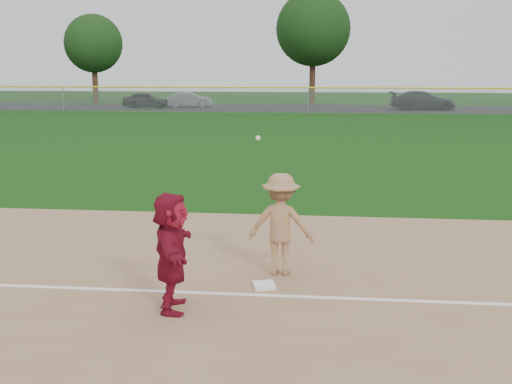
# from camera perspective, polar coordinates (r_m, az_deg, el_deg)

# --- Properties ---
(ground) EXTENTS (160.00, 160.00, 0.00)m
(ground) POSITION_cam_1_polar(r_m,az_deg,el_deg) (11.50, -0.81, -7.82)
(ground) COLOR #113D0B
(ground) RESTS_ON ground
(foul_line) EXTENTS (60.00, 0.10, 0.01)m
(foul_line) POSITION_cam_1_polar(r_m,az_deg,el_deg) (10.75, -1.34, -9.08)
(foul_line) COLOR white
(foul_line) RESTS_ON infield_dirt
(parking_asphalt) EXTENTS (120.00, 10.00, 0.01)m
(parking_asphalt) POSITION_cam_1_polar(r_m,az_deg,el_deg) (56.93, 4.86, 7.43)
(parking_asphalt) COLOR black
(parking_asphalt) RESTS_ON ground
(first_base) EXTENTS (0.43, 0.43, 0.08)m
(first_base) POSITION_cam_1_polar(r_m,az_deg,el_deg) (11.06, 0.72, -8.30)
(first_base) COLOR white
(first_base) RESTS_ON infield_dirt
(base_runner) EXTENTS (0.83, 1.79, 1.86)m
(base_runner) POSITION_cam_1_polar(r_m,az_deg,el_deg) (9.92, -7.52, -5.29)
(base_runner) COLOR maroon
(base_runner) RESTS_ON infield_dirt
(car_left) EXTENTS (4.09, 1.71, 1.38)m
(car_left) POSITION_cam_1_polar(r_m,az_deg,el_deg) (58.08, -9.74, 8.08)
(car_left) COLOR black
(car_left) RESTS_ON parking_asphalt
(car_mid) EXTENTS (4.27, 2.20, 1.34)m
(car_mid) POSITION_cam_1_polar(r_m,az_deg,el_deg) (58.12, -5.96, 8.16)
(car_mid) COLOR #55585C
(car_mid) RESTS_ON parking_asphalt
(car_right) EXTENTS (5.48, 2.39, 1.57)m
(car_right) POSITION_cam_1_polar(r_m,az_deg,el_deg) (56.38, 14.58, 7.88)
(car_right) COLOR black
(car_right) RESTS_ON parking_asphalt
(first_base_play) EXTENTS (1.24, 0.77, 2.53)m
(first_base_play) POSITION_cam_1_polar(r_m,az_deg,el_deg) (11.55, 2.22, -2.86)
(first_base_play) COLOR gray
(first_base_play) RESTS_ON infield_dirt
(outfield_fence) EXTENTS (110.00, 0.12, 110.00)m
(outfield_fence) POSITION_cam_1_polar(r_m,az_deg,el_deg) (50.84, 4.73, 9.19)
(outfield_fence) COLOR #999EA0
(outfield_fence) RESTS_ON ground
(tree_1) EXTENTS (5.80, 5.80, 8.75)m
(tree_1) POSITION_cam_1_polar(r_m,az_deg,el_deg) (67.95, -14.26, 12.66)
(tree_1) COLOR #382314
(tree_1) RESTS_ON ground
(tree_2) EXTENTS (7.00, 7.00, 10.58)m
(tree_2) POSITION_cam_1_polar(r_m,az_deg,el_deg) (62.39, 5.10, 14.25)
(tree_2) COLOR #352013
(tree_2) RESTS_ON ground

